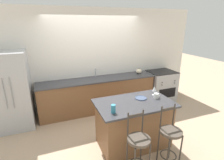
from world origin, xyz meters
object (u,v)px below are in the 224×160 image
Objects in this scene: bar_stool_near at (138,145)px; tumbler_cup at (113,109)px; oven_range at (160,86)px; pumpkin_decoration at (139,71)px; wine_glass at (154,89)px; dinner_plate at (141,98)px; coffee_mug at (156,96)px; refrigerator at (12,91)px; bar_stool_far at (170,137)px.

bar_stool_near reaches higher than tumbler_cup.
oven_range is 3.09m from bar_stool_near.
tumbler_cup is 0.86× the size of pumpkin_decoration.
tumbler_cup is (-1.05, -0.39, -0.06)m from wine_glass.
pumpkin_decoration is at bearing 71.59° from wine_glass.
pumpkin_decoration reaches higher than tumbler_cup.
coffee_mug is at bearing -17.93° from dinner_plate.
tumbler_cup is at bearing -141.64° from oven_range.
bar_stool_near is 6.48× the size of pumpkin_decoration.
wine_glass is (0.34, 0.06, 0.12)m from dinner_plate.
wine_glass is at bearing 46.21° from bar_stool_near.
coffee_mug is (0.79, 0.72, 0.40)m from bar_stool_near.
refrigerator is 10.50× the size of pumpkin_decoration.
coffee_mug is (-1.29, -1.57, 0.50)m from oven_range.
refrigerator is at bearing -179.57° from oven_range.
pumpkin_decoration is (0.76, 2.40, 0.41)m from bar_stool_far.
bar_stool_far is 1.03m from tumbler_cup.
bar_stool_far is at bearing -122.92° from oven_range.
wine_glass is 1.47× the size of coffee_mug.
oven_range is 2.97m from tumbler_cup.
bar_stool_near reaches higher than pumpkin_decoration.
dinner_plate is 1.38× the size of pumpkin_decoration.
pumpkin_decoration is at bearing 60.76° from bar_stool_near.
bar_stool_far is at bearing -107.49° from pumpkin_decoration.
oven_range is at bearing 38.36° from tumbler_cup.
oven_range is 1.97m from wine_glass.
bar_stool_far is at bearing -41.93° from refrigerator.
tumbler_cup is at bearing 114.89° from bar_stool_near.
pumpkin_decoration reaches higher than oven_range.
bar_stool_near is 0.58m from bar_stool_far.
dinner_plate is (-1.58, -1.48, 0.46)m from oven_range.
pumpkin_decoration is at bearing 172.06° from oven_range.
oven_range is 0.90m from pumpkin_decoration.
refrigerator is 7.59× the size of dinner_plate.
refrigerator is at bearing 130.73° from bar_stool_near.
coffee_mug is at bearing -107.03° from wine_glass.
oven_range is at bearing 57.08° from bar_stool_far.
refrigerator is at bearing 149.33° from dinner_plate.
oven_range is 0.85× the size of bar_stool_far.
tumbler_cup is (-1.01, -0.24, 0.02)m from coffee_mug.
bar_stool_near is 7.53× the size of tumbler_cup.
bar_stool_near is at bearing -133.79° from wine_glass.
bar_stool_far is 7.53× the size of tumbler_cup.
oven_range is (4.02, 0.03, -0.42)m from refrigerator.
refrigerator reaches higher than wine_glass.
dinner_plate reaches higher than oven_range.
bar_stool_near is at bearing -121.39° from dinner_plate.
oven_range is at bearing 48.92° from wine_glass.
refrigerator is 3.11m from wine_glass.
tumbler_cup is (-2.29, -1.81, 0.52)m from oven_range.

